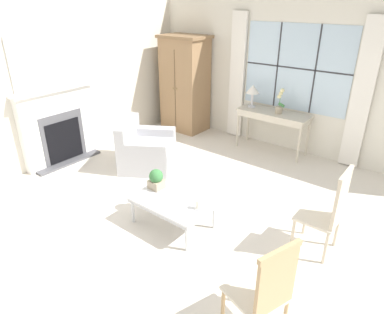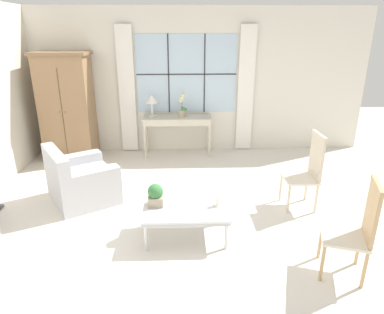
# 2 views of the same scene
# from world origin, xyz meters

# --- Properties ---
(ground_plane) EXTENTS (14.00, 14.00, 0.00)m
(ground_plane) POSITION_xyz_m (0.00, 0.00, 0.00)
(ground_plane) COLOR silver
(wall_back_windowed) EXTENTS (7.20, 0.14, 2.80)m
(wall_back_windowed) POSITION_xyz_m (0.00, 3.02, 1.39)
(wall_back_windowed) COLOR silver
(wall_back_windowed) RESTS_ON ground_plane
(wall_left) EXTENTS (0.06, 7.20, 2.80)m
(wall_left) POSITION_xyz_m (-3.03, 0.60, 1.40)
(wall_left) COLOR silver
(wall_left) RESTS_ON ground_plane
(fireplace) EXTENTS (0.34, 1.43, 2.18)m
(fireplace) POSITION_xyz_m (-2.91, -0.05, 0.75)
(fireplace) COLOR #515156
(fireplace) RESTS_ON ground_plane
(armoire) EXTENTS (0.99, 0.71, 2.00)m
(armoire) POSITION_xyz_m (-2.27, 2.63, 1.01)
(armoire) COLOR #93704C
(armoire) RESTS_ON ground_plane
(console_table) EXTENTS (1.34, 0.48, 0.77)m
(console_table) POSITION_xyz_m (-0.20, 2.70, 0.68)
(console_table) COLOR beige
(console_table) RESTS_ON ground_plane
(table_lamp) EXTENTS (0.26, 0.26, 0.43)m
(table_lamp) POSITION_xyz_m (-0.68, 2.72, 1.10)
(table_lamp) COLOR silver
(table_lamp) RESTS_ON console_table
(potted_orchid) EXTENTS (0.17, 0.13, 0.46)m
(potted_orchid) POSITION_xyz_m (-0.10, 2.69, 0.94)
(potted_orchid) COLOR tan
(potted_orchid) RESTS_ON console_table
(armchair_upholstered) EXTENTS (1.21, 1.25, 0.81)m
(armchair_upholstered) POSITION_xyz_m (-1.60, 0.74, 0.28)
(armchair_upholstered) COLOR #B2B2B7
(armchair_upholstered) RESTS_ON ground_plane
(side_chair_wooden) EXTENTS (0.44, 0.44, 1.08)m
(side_chair_wooden) POSITION_xyz_m (1.62, 0.42, 0.59)
(side_chair_wooden) COLOR beige
(side_chair_wooden) RESTS_ON ground_plane
(accent_chair_wooden) EXTENTS (0.56, 0.56, 1.04)m
(accent_chair_wooden) POSITION_xyz_m (1.59, -1.02, 0.57)
(accent_chair_wooden) COLOR beige
(accent_chair_wooden) RESTS_ON ground_plane
(coffee_table) EXTENTS (1.01, 0.65, 0.39)m
(coffee_table) POSITION_xyz_m (-0.08, -0.28, 0.34)
(coffee_table) COLOR silver
(coffee_table) RESTS_ON ground_plane
(potted_plant_small) EXTENTS (0.19, 0.19, 0.27)m
(potted_plant_small) POSITION_xyz_m (-0.44, -0.19, 0.52)
(potted_plant_small) COLOR tan
(potted_plant_small) RESTS_ON coffee_table
(pillar_candle) EXTENTS (0.09, 0.09, 0.13)m
(pillar_candle) POSITION_xyz_m (0.30, -0.24, 0.44)
(pillar_candle) COLOR silver
(pillar_candle) RESTS_ON coffee_table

